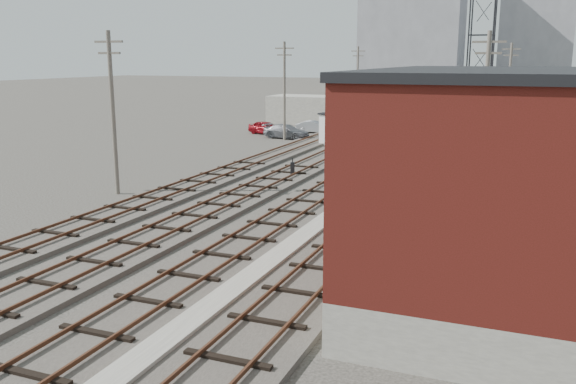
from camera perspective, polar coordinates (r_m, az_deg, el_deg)
The scene contains 23 objects.
ground at distance 68.70m, azimuth 14.29°, elevation 5.76°, with size 320.00×320.00×0.00m, color #282621.
track_right at distance 47.72m, azimuth 13.77°, elevation 3.11°, with size 3.20×90.00×0.39m.
track_mid_right at distance 48.44m, azimuth 9.08°, elevation 3.45°, with size 3.20×90.00×0.39m.
track_mid_left at distance 49.46m, azimuth 4.56°, elevation 3.75°, with size 3.20×90.00×0.39m.
track_left at distance 50.79m, azimuth 0.24°, elevation 4.02°, with size 3.20×90.00×0.39m.
platform_curb at distance 24.46m, azimuth 0.35°, elevation -5.21°, with size 0.90×28.00×0.26m, color gray.
brick_building at distance 20.13m, azimuth 17.03°, elevation 0.66°, with size 6.54×12.20×7.22m.
lattice_tower at distance 42.83m, azimuth 17.54°, elevation 11.82°, with size 1.60×1.60×15.00m.
utility_pole_left_a at distance 35.20m, azimuth -16.08°, elevation 7.48°, with size 1.80×0.24×9.00m.
utility_pole_left_b at distance 56.99m, azimuth -0.34°, elevation 9.68°, with size 1.80×0.24×9.00m.
utility_pole_left_c at distance 80.67m, azimuth 6.52°, elevation 10.41°, with size 1.80×0.24×9.00m.
utility_pole_right_a at distance 35.88m, azimuth 17.92°, elevation 7.45°, with size 1.80×0.24×9.00m.
utility_pole_right_b at distance 65.79m, azimuth 19.95°, elevation 9.32°, with size 1.80×0.24×9.00m.
apartment_left at distance 145.42m, azimuth 11.59°, elevation 15.14°, with size 22.00×14.00×30.00m, color gray.
apartment_right at distance 157.78m, azimuth 22.18°, elevation 13.54°, with size 16.00×12.00×26.00m, color gray.
shed_left at distance 72.42m, azimuth 1.62°, elevation 7.73°, with size 8.00×5.00×3.20m, color gray.
shed_right at distance 77.88m, azimuth 22.02°, elevation 7.46°, with size 6.00×6.00×4.00m, color gray.
signal_mast at distance 19.35m, azimuth 5.08°, elevation -2.46°, with size 0.40×0.42×4.34m.
switch_stand at distance 39.33m, azimuth 0.43°, elevation 2.19°, with size 0.34×0.34×1.15m.
site_trailer at distance 53.48m, azimuth 6.68°, elevation 5.79°, with size 7.16×4.16×2.83m.
car_red at distance 61.73m, azimuth -2.12°, elevation 6.04°, with size 1.57×3.91×1.33m, color maroon.
car_silver at distance 62.97m, azimuth 2.47°, elevation 6.11°, with size 1.30×3.74×1.23m, color #B1B4B9.
car_grey at distance 58.47m, azimuth -0.14°, elevation 5.69°, with size 1.87×4.61×1.34m, color slate.
Camera 1 is at (9.07, -7.68, 7.55)m, focal length 38.00 mm.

